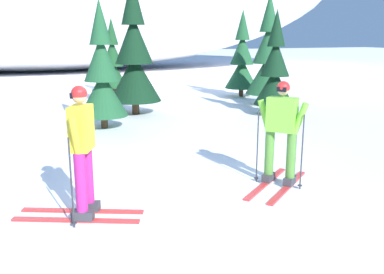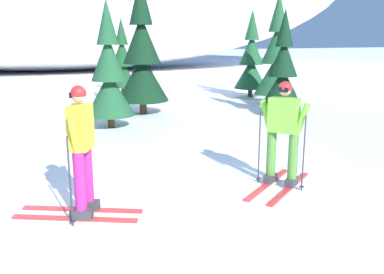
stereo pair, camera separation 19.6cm
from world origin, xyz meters
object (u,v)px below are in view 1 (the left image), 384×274
pine_tree_center (113,63)px  pine_tree_right (268,59)px  pine_tree_left (102,76)px  pine_tree_far_right (242,61)px  skier_lime_jacket (281,131)px  pine_tree_center_left (134,58)px  pine_tree_center_right (275,72)px  skier_yellow_jacket (82,151)px

pine_tree_center → pine_tree_right: pine_tree_right is taller
pine_tree_left → pine_tree_center: pine_tree_left is taller
pine_tree_right → pine_tree_far_right: (0.14, 2.12, -0.19)m
skier_lime_jacket → pine_tree_right: pine_tree_right is taller
pine_tree_left → pine_tree_far_right: bearing=32.6°
pine_tree_right → pine_tree_center: bearing=134.4°
pine_tree_center_left → pine_tree_right: pine_tree_center_left is taller
pine_tree_left → pine_tree_far_right: (6.13, 3.92, 0.03)m
pine_tree_center_right → pine_tree_far_right: bearing=75.9°
pine_tree_center_left → pine_tree_center_right: 4.23m
skier_yellow_jacket → pine_tree_center_right: bearing=40.9°
skier_lime_jacket → pine_tree_right: bearing=60.1°
pine_tree_right → pine_tree_far_right: bearing=86.2°
pine_tree_far_right → pine_tree_left: bearing=-147.4°
pine_tree_far_right → pine_tree_center_left: bearing=-155.2°
pine_tree_left → pine_tree_center_left: size_ratio=0.80×
pine_tree_left → pine_tree_center_right: size_ratio=1.05×
pine_tree_left → pine_tree_center_right: bearing=0.2°
skier_yellow_jacket → pine_tree_center_right: (6.43, 5.57, 0.39)m
pine_tree_right → pine_tree_center_left: bearing=-178.6°
skier_yellow_jacket → pine_tree_center_right: size_ratio=0.57×
pine_tree_center → pine_tree_center_right: pine_tree_center_right is taller
pine_tree_center_left → pine_tree_center: pine_tree_center_left is taller
skier_lime_jacket → pine_tree_center_right: size_ratio=0.54×
skier_lime_jacket → pine_tree_center_right: (3.31, 5.43, 0.42)m
skier_yellow_jacket → pine_tree_far_right: bearing=51.9°
skier_yellow_jacket → pine_tree_far_right: 12.04m
skier_lime_jacket → pine_tree_center: bearing=91.3°
pine_tree_right → skier_yellow_jacket: bearing=-134.7°
pine_tree_center_left → pine_tree_left: bearing=-127.2°
pine_tree_center_left → pine_tree_center_right: pine_tree_center_left is taller
skier_lime_jacket → pine_tree_right: size_ratio=0.45×
pine_tree_center_left → pine_tree_far_right: pine_tree_center_left is taller
pine_tree_left → pine_tree_center: size_ratio=1.08×
pine_tree_left → pine_tree_right: pine_tree_right is taller
pine_tree_left → pine_tree_center: 6.51m
skier_yellow_jacket → pine_tree_far_right: pine_tree_far_right is taller
pine_tree_right → skier_lime_jacket: bearing=-119.9°
skier_lime_jacket → pine_tree_center_right: pine_tree_center_right is taller
pine_tree_center → pine_tree_far_right: pine_tree_far_right is taller
pine_tree_left → pine_tree_far_right: size_ratio=0.98×
skier_yellow_jacket → pine_tree_center_left: pine_tree_center_left is taller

